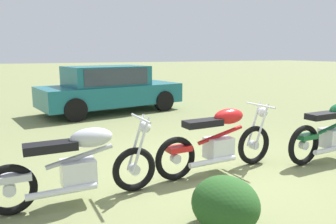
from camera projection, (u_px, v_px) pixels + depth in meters
name	position (u px, v px, depth m)	size (l,w,h in m)	color
ground_plane	(210.00, 172.00, 5.07)	(120.00, 120.00, 0.00)	olive
motorcycle_silver	(79.00, 165.00, 3.96)	(2.10, 0.64, 1.02)	black
motorcycle_red	(219.00, 141.00, 5.01)	(2.13, 0.64, 1.02)	black
motorcycle_green	(333.00, 131.00, 5.61)	(2.03, 0.64, 1.02)	black
car_teal	(109.00, 87.00, 10.06)	(4.53, 2.49, 1.43)	#19606B
shrub_low	(225.00, 204.00, 3.37)	(0.69, 0.75, 0.56)	#234E1E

